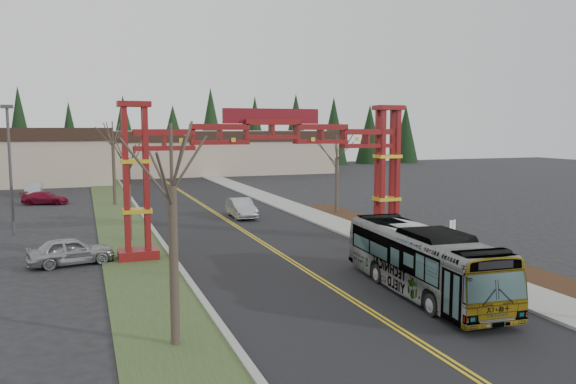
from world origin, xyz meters
name	(u,v)px	position (x,y,z in m)	size (l,w,h in m)	color
ground	(451,363)	(0.00, 0.00, 0.00)	(200.00, 200.00, 0.00)	black
road	(242,230)	(0.00, 25.00, 0.01)	(12.00, 110.00, 0.02)	black
lane_line_left	(240,230)	(-0.12, 25.00, 0.03)	(0.12, 100.00, 0.01)	gold
lane_line_right	(243,230)	(0.12, 25.00, 0.03)	(0.12, 100.00, 0.01)	gold
curb_right	(319,224)	(6.15, 25.00, 0.07)	(0.30, 110.00, 0.15)	#989893
sidewalk_right	(336,223)	(7.60, 25.00, 0.08)	(2.60, 110.00, 0.14)	gray
landscape_strip	(495,264)	(10.20, 10.00, 0.06)	(2.60, 50.00, 0.12)	black
grass_median	(129,237)	(-8.00, 25.00, 0.04)	(4.00, 110.00, 0.08)	#304522
curb_left	(156,234)	(-6.15, 25.00, 0.07)	(0.30, 110.00, 0.15)	#989893
gateway_arch	(272,152)	(0.00, 18.00, 5.98)	(18.20, 1.60, 8.90)	#64120D
retail_building_east	(213,151)	(10.00, 79.95, 3.51)	(38.00, 20.30, 7.00)	tan
conifer_treeline	(146,133)	(0.25, 92.00, 6.49)	(116.10, 5.60, 13.00)	black
transit_bus	(422,261)	(3.35, 6.78, 1.52)	(2.55, 10.92, 3.04)	#929499
silver_sedan	(241,208)	(1.50, 30.60, 0.80)	(1.69, 4.84, 1.60)	#A5A8AD
parked_car_near_a	(71,251)	(-11.56, 18.00, 0.77)	(1.82, 4.52, 1.54)	#999AA0
parked_car_mid_a	(45,198)	(-14.39, 45.12, 0.63)	(1.77, 4.34, 1.26)	maroon
parked_car_far_a	(34,189)	(-15.99, 53.24, 0.75)	(1.59, 4.55, 1.50)	#A9A9B0
bare_tree_median_near	(172,187)	(-8.00, 4.45, 5.47)	(3.16, 3.16, 7.59)	#382D26
bare_tree_median_mid	(128,159)	(-8.00, 23.82, 5.44)	(2.93, 2.93, 7.41)	#382D26
bare_tree_median_far	(113,144)	(-8.00, 42.25, 5.97)	(3.15, 3.15, 8.09)	#382D26
bare_tree_right_far	(337,158)	(10.00, 30.10, 4.85)	(3.03, 3.03, 6.87)	#382D26
light_pole_near	(10,160)	(-15.53, 28.87, 5.22)	(0.78, 0.39, 9.03)	#3F3F44
street_sign	(452,231)	(8.85, 12.05, 1.61)	(0.50, 0.20, 2.24)	#3F3F44
barrel_south	(412,235)	(9.21, 16.73, 0.49)	(0.53, 0.53, 0.98)	#FC610E
barrel_mid	(388,229)	(8.90, 19.28, 0.48)	(0.52, 0.52, 0.95)	#FC610E
barrel_north	(380,222)	(9.82, 22.01, 0.53)	(0.58, 0.58, 1.07)	#FC610E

